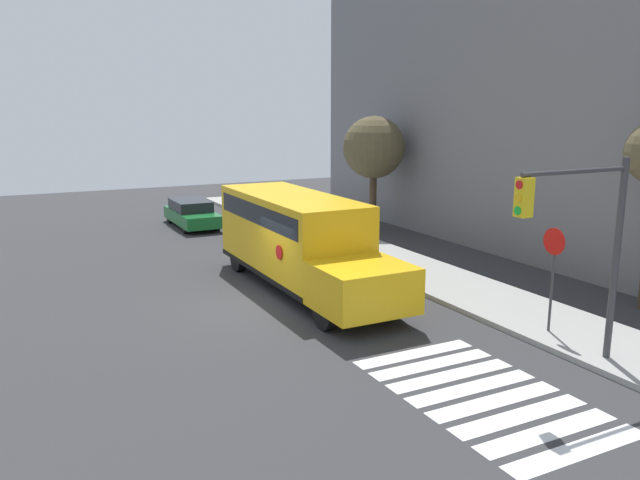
{
  "coord_description": "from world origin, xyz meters",
  "views": [
    {
      "loc": [
        16.98,
        -6.52,
        5.89
      ],
      "look_at": [
        -0.59,
        2.43,
        1.67
      ],
      "focal_mm": 35.0,
      "sensor_mm": 36.0,
      "label": 1
    }
  ],
  "objects_px": {
    "stop_sign": "(553,266)",
    "tree_far_sidewalk": "(374,148)",
    "parked_car": "(192,213)",
    "school_bus": "(298,237)",
    "traffic_light": "(585,233)"
  },
  "relations": [
    {
      "from": "school_bus",
      "to": "parked_car",
      "type": "distance_m",
      "value": 12.25
    },
    {
      "from": "school_bus",
      "to": "parked_car",
      "type": "height_order",
      "value": "school_bus"
    },
    {
      "from": "school_bus",
      "to": "stop_sign",
      "type": "height_order",
      "value": "school_bus"
    },
    {
      "from": "parked_car",
      "to": "tree_far_sidewalk",
      "type": "relative_size",
      "value": 0.84
    },
    {
      "from": "traffic_light",
      "to": "tree_far_sidewalk",
      "type": "height_order",
      "value": "tree_far_sidewalk"
    },
    {
      "from": "parked_car",
      "to": "traffic_light",
      "type": "distance_m",
      "value": 21.57
    },
    {
      "from": "school_bus",
      "to": "traffic_light",
      "type": "height_order",
      "value": "traffic_light"
    },
    {
      "from": "tree_far_sidewalk",
      "to": "stop_sign",
      "type": "bearing_deg",
      "value": -13.55
    },
    {
      "from": "parked_car",
      "to": "tree_far_sidewalk",
      "type": "bearing_deg",
      "value": 56.13
    },
    {
      "from": "traffic_light",
      "to": "school_bus",
      "type": "bearing_deg",
      "value": -163.52
    },
    {
      "from": "stop_sign",
      "to": "tree_far_sidewalk",
      "type": "relative_size",
      "value": 0.53
    },
    {
      "from": "parked_car",
      "to": "stop_sign",
      "type": "height_order",
      "value": "stop_sign"
    },
    {
      "from": "school_bus",
      "to": "parked_car",
      "type": "relative_size",
      "value": 2.03
    },
    {
      "from": "traffic_light",
      "to": "stop_sign",
      "type": "bearing_deg",
      "value": 147.35
    },
    {
      "from": "stop_sign",
      "to": "parked_car",
      "type": "bearing_deg",
      "value": -168.12
    }
  ]
}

